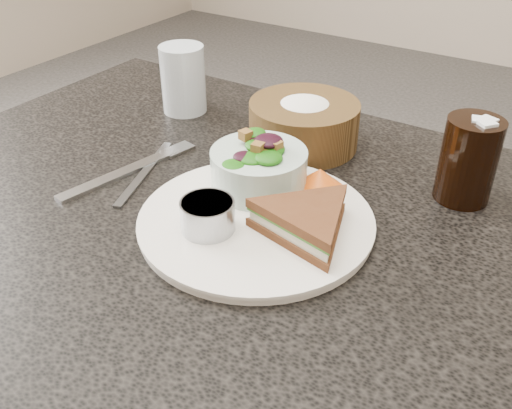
{
  "coord_description": "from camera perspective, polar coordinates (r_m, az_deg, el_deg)",
  "views": [
    {
      "loc": [
        0.33,
        -0.48,
        1.14
      ],
      "look_at": [
        0.03,
        -0.02,
        0.78
      ],
      "focal_mm": 40.0,
      "sensor_mm": 36.0,
      "label": 1
    }
  ],
  "objects": [
    {
      "name": "sandwich",
      "position": [
        0.63,
        5.08,
        -1.72
      ],
      "size": [
        0.17,
        0.17,
        0.04
      ],
      "primitive_type": null,
      "rotation": [
        0.0,
        0.0,
        -0.22
      ],
      "color": "#4E2C17",
      "rests_on": "dinner_plate"
    },
    {
      "name": "cola_glass",
      "position": [
        0.74,
        20.55,
        4.57
      ],
      "size": [
        0.08,
        0.08,
        0.12
      ],
      "primitive_type": null,
      "rotation": [
        0.0,
        0.0,
        -0.2
      ],
      "color": "black",
      "rests_on": "dining_table"
    },
    {
      "name": "bread_basket",
      "position": [
        0.84,
        4.82,
        8.74
      ],
      "size": [
        0.16,
        0.16,
        0.09
      ],
      "primitive_type": null,
      "rotation": [
        0.0,
        0.0,
        0.0
      ],
      "color": "brown",
      "rests_on": "dining_table"
    },
    {
      "name": "water_glass",
      "position": [
        0.95,
        -7.3,
        12.32
      ],
      "size": [
        0.08,
        0.08,
        0.11
      ],
      "primitive_type": "cylinder",
      "rotation": [
        0.0,
        0.0,
        -0.19
      ],
      "color": "silver",
      "rests_on": "dining_table"
    },
    {
      "name": "fork",
      "position": [
        0.8,
        -13.23,
        3.08
      ],
      "size": [
        0.06,
        0.19,
        0.01
      ],
      "primitive_type": "cube",
      "rotation": [
        0.0,
        0.0,
        -0.2
      ],
      "color": "#AAABAD",
      "rests_on": "dining_table"
    },
    {
      "name": "dining_table",
      "position": [
        0.96,
        -1.24,
        -19.46
      ],
      "size": [
        1.0,
        0.7,
        0.75
      ],
      "primitive_type": "cube",
      "color": "black",
      "rests_on": "floor"
    },
    {
      "name": "dressing_ramekin",
      "position": [
        0.64,
        -4.86,
        -1.15
      ],
      "size": [
        0.07,
        0.07,
        0.04
      ],
      "primitive_type": "cylinder",
      "rotation": [
        0.0,
        0.0,
        -0.12
      ],
      "color": "#9CA1A8",
      "rests_on": "dinner_plate"
    },
    {
      "name": "salad_bowl",
      "position": [
        0.71,
        0.28,
        4.2
      ],
      "size": [
        0.15,
        0.15,
        0.07
      ],
      "primitive_type": null,
      "rotation": [
        0.0,
        0.0,
        0.33
      ],
      "color": "#B0C9BD",
      "rests_on": "dinner_plate"
    },
    {
      "name": "dinner_plate",
      "position": [
        0.67,
        0.0,
        -1.72
      ],
      "size": [
        0.27,
        0.27,
        0.01
      ],
      "primitive_type": "cylinder",
      "color": "white",
      "rests_on": "dining_table"
    },
    {
      "name": "knife",
      "position": [
        0.79,
        -11.05,
        3.16
      ],
      "size": [
        0.07,
        0.17,
        0.0
      ],
      "primitive_type": "cube",
      "rotation": [
        0.0,
        0.0,
        0.34
      ],
      "color": "gray",
      "rests_on": "dining_table"
    },
    {
      "name": "orange_wedge",
      "position": [
        0.72,
        6.37,
        2.46
      ],
      "size": [
        0.09,
        0.09,
        0.03
      ],
      "primitive_type": "cone",
      "rotation": [
        0.0,
        0.0,
        0.43
      ],
      "color": "orange",
      "rests_on": "dinner_plate"
    }
  ]
}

